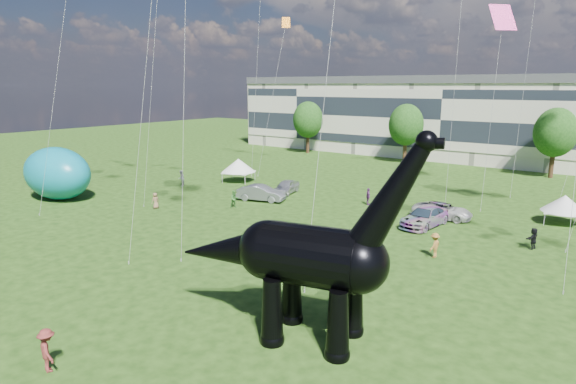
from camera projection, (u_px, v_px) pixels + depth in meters
The scene contains 14 objects.
ground at pixel (198, 311), 25.26m from camera, with size 220.00×220.00×0.00m, color #16330C.
terrace_row at pixel (453, 121), 76.87m from camera, with size 78.00×11.00×12.00m, color beige.
tree_far_left at pixel (308, 117), 82.80m from camera, with size 5.20×5.20×9.44m.
tree_mid_left at pixel (406, 121), 72.17m from camera, with size 5.20×5.20×9.44m.
tree_mid_right at pixel (556, 129), 60.37m from camera, with size 5.20×5.20×9.44m.
dinosaur_sculpture at pixel (302, 258), 21.98m from camera, with size 12.61×4.90×10.30m.
car_silver at pixel (286, 187), 52.53m from camera, with size 1.77×4.40×1.50m, color silver.
car_grey at pixel (261, 193), 49.27m from camera, with size 1.72×4.93×1.63m, color slate.
car_white at pixel (442, 211), 42.71m from camera, with size 2.36×5.12×1.42m, color silver.
car_dark at pixel (425, 217), 40.40m from camera, with size 2.27×5.60×1.62m, color #595960.
gazebo_near at pixel (564, 204), 40.85m from camera, with size 4.00×4.00×2.52m.
gazebo_left at pixel (239, 166), 58.78m from camera, with size 5.17×5.17×2.86m.
inflatable_teal at pixel (57, 173), 49.73m from camera, with size 8.67×5.42×5.42m, color #0B758C.
visitors at pixel (301, 226), 37.55m from camera, with size 50.77×45.77×1.88m.
Camera 1 is at (17.84, -15.69, 11.63)m, focal length 30.00 mm.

